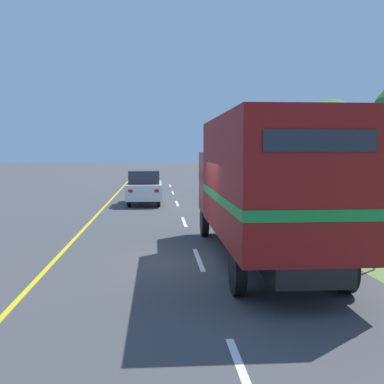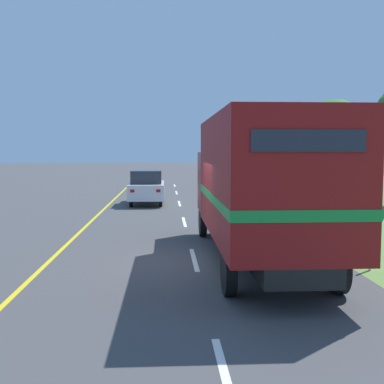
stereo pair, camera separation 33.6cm
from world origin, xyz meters
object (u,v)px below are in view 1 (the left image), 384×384
at_px(lead_car_white, 144,187).
at_px(roadside_tree_mid, 330,133).
at_px(horse_trailer_truck, 264,183).
at_px(highway_sign, 342,173).
at_px(delineator_post, 375,249).
at_px(roadside_tree_far, 320,138).

distance_m(lead_car_white, roadside_tree_mid, 11.81).
xyz_separation_m(horse_trailer_truck, highway_sign, (4.82, 7.16, -0.11)).
xyz_separation_m(highway_sign, delineator_post, (-2.32, -8.00, -1.39)).
relative_size(horse_trailer_truck, delineator_post, 9.18).
bearing_deg(lead_car_white, roadside_tree_mid, 15.31).
height_order(lead_car_white, roadside_tree_far, roadside_tree_far).
relative_size(roadside_tree_mid, roadside_tree_far, 0.96).
height_order(lead_car_white, roadside_tree_mid, roadside_tree_mid).
bearing_deg(roadside_tree_mid, roadside_tree_far, 75.83).
bearing_deg(lead_car_white, roadside_tree_far, 36.96).
bearing_deg(lead_car_white, delineator_post, -68.22).
relative_size(highway_sign, roadside_tree_mid, 0.51).
distance_m(roadside_tree_mid, delineator_post, 18.54).
distance_m(roadside_tree_far, delineator_post, 25.15).
bearing_deg(roadside_tree_far, roadside_tree_mid, -104.17).
distance_m(horse_trailer_truck, lead_car_white, 14.04).
distance_m(lead_car_white, delineator_post, 15.55).
bearing_deg(horse_trailer_truck, roadside_tree_far, 67.90).
height_order(lead_car_white, highway_sign, highway_sign).
xyz_separation_m(lead_car_white, roadside_tree_mid, (11.03, 3.02, 2.95)).
bearing_deg(lead_car_white, horse_trailer_truck, -76.45).
relative_size(horse_trailer_truck, roadside_tree_mid, 1.49).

